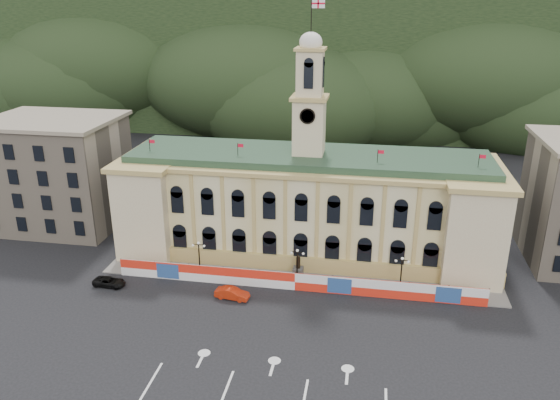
% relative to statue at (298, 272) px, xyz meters
% --- Properties ---
extents(ground, '(260.00, 260.00, 0.00)m').
position_rel_statue_xyz_m(ground, '(0.00, -18.00, -1.19)').
color(ground, black).
rests_on(ground, ground).
extents(lane_markings, '(26.00, 10.00, 0.02)m').
position_rel_statue_xyz_m(lane_markings, '(0.00, -23.00, -1.18)').
color(lane_markings, white).
rests_on(lane_markings, ground).
extents(hill_ridge, '(230.00, 80.00, 64.00)m').
position_rel_statue_xyz_m(hill_ridge, '(0.03, 103.99, 18.30)').
color(hill_ridge, black).
rests_on(hill_ridge, ground).
extents(city_hall, '(56.20, 17.60, 37.10)m').
position_rel_statue_xyz_m(city_hall, '(0.00, 9.63, 6.66)').
color(city_hall, beige).
rests_on(city_hall, ground).
extents(side_building_left, '(21.00, 17.00, 18.60)m').
position_rel_statue_xyz_m(side_building_left, '(-43.00, 12.93, 8.14)').
color(side_building_left, tan).
rests_on(side_building_left, ground).
extents(hoarding_fence, '(50.00, 0.44, 2.50)m').
position_rel_statue_xyz_m(hoarding_fence, '(0.06, -2.93, 0.06)').
color(hoarding_fence, red).
rests_on(hoarding_fence, ground).
extents(pavement, '(56.00, 5.50, 0.16)m').
position_rel_statue_xyz_m(pavement, '(0.00, -0.25, -1.11)').
color(pavement, slate).
rests_on(pavement, ground).
extents(statue, '(1.40, 1.40, 3.72)m').
position_rel_statue_xyz_m(statue, '(0.00, 0.00, 0.00)').
color(statue, '#595651').
rests_on(statue, ground).
extents(lamp_left, '(1.96, 0.44, 5.15)m').
position_rel_statue_xyz_m(lamp_left, '(-14.00, -1.00, 1.89)').
color(lamp_left, black).
rests_on(lamp_left, ground).
extents(lamp_center, '(1.96, 0.44, 5.15)m').
position_rel_statue_xyz_m(lamp_center, '(0.00, -1.00, 1.89)').
color(lamp_center, black).
rests_on(lamp_center, ground).
extents(lamp_right, '(1.96, 0.44, 5.15)m').
position_rel_statue_xyz_m(lamp_right, '(14.00, -1.00, 1.89)').
color(lamp_right, black).
rests_on(lamp_right, ground).
extents(red_sedan, '(2.71, 4.94, 1.50)m').
position_rel_statue_xyz_m(red_sedan, '(-7.82, -6.63, -0.44)').
color(red_sedan, '#AE240C').
rests_on(red_sedan, ground).
extents(black_suv, '(2.51, 4.68, 1.24)m').
position_rel_statue_xyz_m(black_suv, '(-25.27, -6.28, -0.57)').
color(black_suv, black).
rests_on(black_suv, ground).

